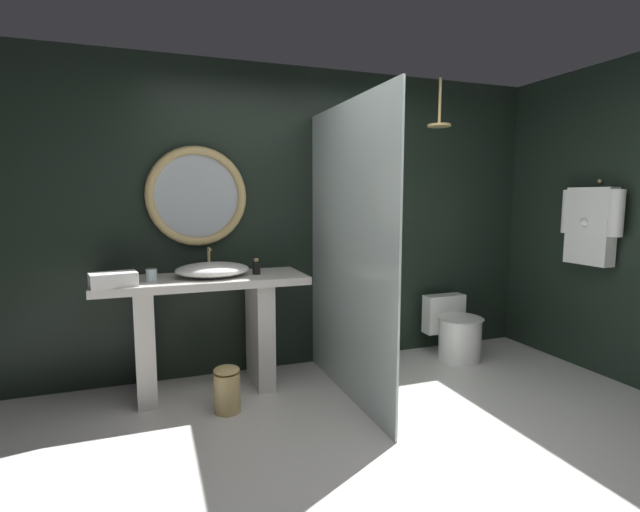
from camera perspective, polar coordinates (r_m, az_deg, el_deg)
name	(u,v)px	position (r m, az deg, el deg)	size (l,w,h in m)	color
ground_plane	(406,474)	(2.88, 10.31, -24.42)	(5.76, 5.76, 0.00)	silver
back_wall_panel	(300,220)	(4.21, -2.45, 4.39)	(4.80, 0.10, 2.60)	black
side_wall_right	(611,221)	(4.62, 31.64, 3.58)	(0.10, 2.47, 2.60)	black
vanity_counter	(205,320)	(3.79, -13.75, -7.45)	(1.55, 0.58, 0.90)	silver
vessel_sink	(212,270)	(3.71, -12.85, -1.60)	(0.56, 0.46, 0.21)	white
tumbler_cup	(151,275)	(3.63, -19.66, -2.18)	(0.08, 0.08, 0.09)	silver
soap_dispenser	(256,267)	(3.76, -7.68, -1.36)	(0.06, 0.06, 0.13)	black
round_wall_mirror	(197,196)	(3.94, -14.61, 6.99)	(0.80, 0.07, 0.80)	tan
shower_glass_panel	(348,253)	(3.49, 3.38, 0.40)	(0.02, 1.55, 2.19)	silver
rain_shower_head	(439,120)	(4.29, 14.19, 15.61)	(0.20, 0.20, 0.41)	tan
hanging_bathrobe	(591,223)	(4.56, 29.84, 3.49)	(0.20, 0.56, 0.71)	tan
toilet	(456,332)	(4.64, 16.03, -8.75)	(0.40, 0.55, 0.56)	white
waste_bin	(227,389)	(3.50, -11.14, -15.44)	(0.18, 0.18, 0.33)	tan
folded_hand_towel	(113,280)	(3.51, -23.66, -2.63)	(0.30, 0.18, 0.10)	white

